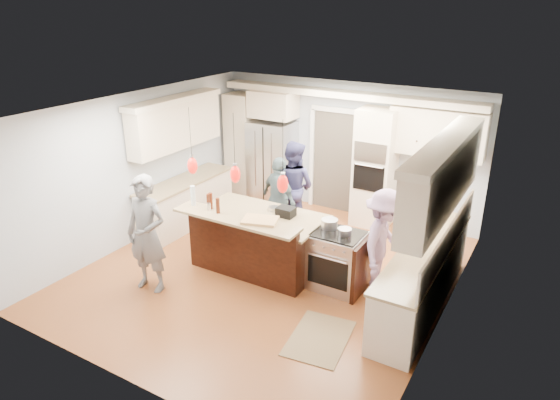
# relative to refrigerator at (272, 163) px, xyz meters

# --- Properties ---
(ground_plane) EXTENTS (6.00, 6.00, 0.00)m
(ground_plane) POSITION_rel_refrigerator_xyz_m (1.55, -2.64, -0.90)
(ground_plane) COLOR #9E592B
(ground_plane) RESTS_ON ground
(room_shell) EXTENTS (5.54, 6.04, 2.72)m
(room_shell) POSITION_rel_refrigerator_xyz_m (1.55, -2.64, 0.92)
(room_shell) COLOR #B2BCC6
(room_shell) RESTS_ON ground
(refrigerator) EXTENTS (0.90, 0.70, 1.80)m
(refrigerator) POSITION_rel_refrigerator_xyz_m (0.00, 0.00, 0.00)
(refrigerator) COLOR #B7B7BC
(refrigerator) RESTS_ON ground
(oven_column) EXTENTS (0.72, 0.69, 2.30)m
(oven_column) POSITION_rel_refrigerator_xyz_m (2.30, 0.03, 0.25)
(oven_column) COLOR beige
(oven_column) RESTS_ON ground
(back_upper_cabinets) EXTENTS (5.30, 0.61, 2.54)m
(back_upper_cabinets) POSITION_rel_refrigerator_xyz_m (0.80, 0.12, 0.77)
(back_upper_cabinets) COLOR beige
(back_upper_cabinets) RESTS_ON ground
(right_counter_run) EXTENTS (0.64, 3.10, 2.51)m
(right_counter_run) POSITION_rel_refrigerator_xyz_m (3.99, -2.34, 0.16)
(right_counter_run) COLOR beige
(right_counter_run) RESTS_ON ground
(left_cabinets) EXTENTS (0.64, 2.30, 2.51)m
(left_cabinets) POSITION_rel_refrigerator_xyz_m (-0.89, -1.84, 0.16)
(left_cabinets) COLOR beige
(left_cabinets) RESTS_ON ground
(kitchen_island) EXTENTS (2.10, 1.46, 1.12)m
(kitchen_island) POSITION_rel_refrigerator_xyz_m (1.30, -2.57, -0.42)
(kitchen_island) COLOR black
(kitchen_island) RESTS_ON ground
(island_range) EXTENTS (0.82, 0.71, 0.92)m
(island_range) POSITION_rel_refrigerator_xyz_m (2.71, -2.49, -0.44)
(island_range) COLOR #B7B7BC
(island_range) RESTS_ON ground
(pendant_lights) EXTENTS (1.75, 0.15, 1.03)m
(pendant_lights) POSITION_rel_refrigerator_xyz_m (1.30, -3.15, 0.90)
(pendant_lights) COLOR black
(pendant_lights) RESTS_ON ground
(person_bar_end) EXTENTS (0.71, 0.51, 1.83)m
(person_bar_end) POSITION_rel_refrigerator_xyz_m (0.23, -3.97, 0.01)
(person_bar_end) COLOR slate
(person_bar_end) RESTS_ON ground
(person_far_left) EXTENTS (0.92, 0.74, 1.78)m
(person_far_left) POSITION_rel_refrigerator_xyz_m (1.10, -1.04, -0.01)
(person_far_left) COLOR navy
(person_far_left) RESTS_ON ground
(person_far_right) EXTENTS (1.00, 0.73, 1.57)m
(person_far_right) POSITION_rel_refrigerator_xyz_m (1.05, -1.47, -0.11)
(person_far_right) COLOR slate
(person_far_right) RESTS_ON ground
(person_range_side) EXTENTS (0.65, 1.09, 1.65)m
(person_range_side) POSITION_rel_refrigerator_xyz_m (3.31, -2.27, -0.08)
(person_range_side) COLOR #9D7CA7
(person_range_side) RESTS_ON ground
(floor_rug) EXTENTS (0.86, 1.15, 0.01)m
(floor_rug) POSITION_rel_refrigerator_xyz_m (3.04, -3.79, -0.89)
(floor_rug) COLOR olive
(floor_rug) RESTS_ON ground
(water_bottle) EXTENTS (0.08, 0.08, 0.33)m
(water_bottle) POSITION_rel_refrigerator_xyz_m (0.44, -3.11, 0.38)
(water_bottle) COLOR silver
(water_bottle) RESTS_ON kitchen_island
(beer_bottle_a) EXTENTS (0.07, 0.07, 0.23)m
(beer_bottle_a) POSITION_rel_refrigerator_xyz_m (0.72, -3.08, 0.34)
(beer_bottle_a) COLOR #461A0C
(beer_bottle_a) RESTS_ON kitchen_island
(beer_bottle_b) EXTENTS (0.08, 0.08, 0.24)m
(beer_bottle_b) POSITION_rel_refrigerator_xyz_m (0.97, -3.17, 0.34)
(beer_bottle_b) COLOR #461A0C
(beer_bottle_b) RESTS_ON kitchen_island
(beer_bottle_c) EXTENTS (0.08, 0.08, 0.26)m
(beer_bottle_c) POSITION_rel_refrigerator_xyz_m (0.76, -3.08, 0.35)
(beer_bottle_c) COLOR #461A0C
(beer_bottle_c) RESTS_ON kitchen_island
(drink_can) EXTENTS (0.08, 0.08, 0.12)m
(drink_can) POSITION_rel_refrigerator_xyz_m (0.77, -3.14, 0.28)
(drink_can) COLOR #B7B7BC
(drink_can) RESTS_ON kitchen_island
(cutting_board) EXTENTS (0.59, 0.50, 0.04)m
(cutting_board) POSITION_rel_refrigerator_xyz_m (1.69, -3.11, 0.24)
(cutting_board) COLOR tan
(cutting_board) RESTS_ON kitchen_island
(pot_large) EXTENTS (0.25, 0.25, 0.15)m
(pot_large) POSITION_rel_refrigerator_xyz_m (2.49, -2.41, 0.09)
(pot_large) COLOR #B7B7BC
(pot_large) RESTS_ON island_range
(pot_small) EXTENTS (0.21, 0.21, 0.10)m
(pot_small) POSITION_rel_refrigerator_xyz_m (2.79, -2.51, 0.07)
(pot_small) COLOR #B7B7BC
(pot_small) RESTS_ON island_range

